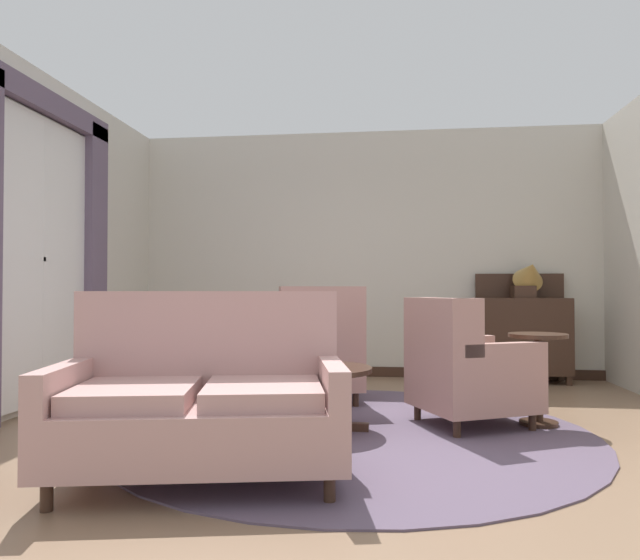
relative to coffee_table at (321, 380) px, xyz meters
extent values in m
plane|color=#896B51|center=(0.22, -0.31, -0.38)|extent=(8.84, 8.84, 0.00)
cube|color=beige|center=(0.22, 2.85, 1.13)|extent=(5.83, 0.08, 3.02)
cube|color=beige|center=(-2.61, 0.64, 1.13)|extent=(0.08, 4.42, 3.02)
cube|color=#382319|center=(0.22, 2.79, -0.32)|extent=(5.67, 0.03, 0.12)
cylinder|color=#5B4C60|center=(0.22, -0.01, -0.37)|extent=(3.53, 3.53, 0.01)
cube|color=silver|center=(-2.55, 0.48, 0.95)|extent=(0.03, 1.29, 2.45)
cube|color=white|center=(-2.53, 0.48, 0.95)|extent=(0.02, 1.37, 2.53)
cube|color=white|center=(-2.53, 0.48, 0.95)|extent=(0.02, 0.04, 2.45)
cube|color=white|center=(-2.53, 0.48, 0.95)|extent=(0.02, 1.29, 0.04)
cube|color=#605166|center=(-2.49, 1.30, 1.00)|extent=(0.10, 0.32, 2.75)
cube|color=#605166|center=(-2.49, 0.48, 2.34)|extent=(0.10, 1.97, 0.20)
cylinder|color=#382319|center=(0.00, 0.00, 0.08)|extent=(0.77, 0.77, 0.04)
cylinder|color=#382319|center=(0.00, 0.00, -0.13)|extent=(0.10, 0.10, 0.40)
cube|color=#382319|center=(0.22, -0.01, -0.34)|extent=(0.28, 0.07, 0.07)
cube|color=#382319|center=(-0.09, 0.20, -0.34)|extent=(0.17, 0.28, 0.07)
cube|color=#382319|center=(-0.12, -0.18, -0.34)|extent=(0.21, 0.27, 0.07)
cylinder|color=#384C93|center=(-0.05, 0.02, 0.11)|extent=(0.10, 0.10, 0.02)
ellipsoid|color=#384C93|center=(-0.05, 0.02, 0.25)|extent=(0.18, 0.18, 0.24)
cylinder|color=#384C93|center=(-0.05, 0.02, 0.42)|extent=(0.08, 0.08, 0.10)
torus|color=#384C93|center=(-0.05, 0.02, 0.46)|extent=(0.13, 0.13, 0.02)
cube|color=tan|center=(-0.51, -1.23, -0.09)|extent=(1.68, 1.13, 0.30)
cube|color=tan|center=(-0.58, -0.89, 0.37)|extent=(1.55, 0.43, 0.60)
cube|color=tan|center=(-0.84, -1.34, 0.12)|extent=(0.73, 0.76, 0.10)
cube|color=tan|center=(-0.17, -1.21, 0.12)|extent=(0.73, 0.76, 0.10)
cube|color=tan|center=(-1.21, -1.42, 0.17)|extent=(0.25, 0.76, 0.21)
cube|color=tan|center=(0.20, -1.15, 0.17)|extent=(0.25, 0.76, 0.21)
cylinder|color=#382319|center=(-1.11, -1.70, -0.31)|extent=(0.06, 0.06, 0.14)
cylinder|color=#382319|center=(0.22, -1.45, -0.31)|extent=(0.06, 0.06, 0.14)
cylinder|color=#382319|center=(-1.24, -1.02, -0.31)|extent=(0.06, 0.06, 0.14)
cylinder|color=#382319|center=(0.08, -0.77, -0.31)|extent=(0.06, 0.06, 0.14)
cube|color=tan|center=(-0.18, 1.18, -0.10)|extent=(0.98, 1.09, 0.27)
cube|color=tan|center=(-0.07, 0.81, 0.37)|extent=(0.77, 0.34, 0.68)
cube|color=tan|center=(0.22, 0.98, 0.45)|extent=(0.15, 0.22, 0.52)
cube|color=tan|center=(-0.42, 0.81, 0.45)|extent=(0.15, 0.22, 0.52)
cube|color=tan|center=(0.13, 1.32, 0.13)|extent=(0.32, 0.81, 0.21)
cube|color=tan|center=(-0.51, 1.14, 0.13)|extent=(0.32, 0.81, 0.21)
cylinder|color=#382319|center=(0.01, 1.63, -0.31)|extent=(0.06, 0.06, 0.14)
cylinder|color=#382319|center=(-0.57, 1.47, -0.31)|extent=(0.06, 0.06, 0.14)
cylinder|color=#382319|center=(0.21, 0.90, -0.31)|extent=(0.06, 0.06, 0.14)
cylinder|color=#382319|center=(-0.36, 0.74, -0.31)|extent=(0.06, 0.06, 0.14)
cube|color=tan|center=(1.15, 0.30, -0.09)|extent=(1.04, 1.01, 0.30)
cube|color=tan|center=(0.85, 0.16, 0.34)|extent=(0.44, 0.73, 0.55)
cube|color=tan|center=(1.07, -0.10, 0.41)|extent=(0.22, 0.18, 0.42)
cube|color=tan|center=(0.80, 0.48, 0.41)|extent=(0.22, 0.18, 0.42)
cube|color=tan|center=(1.33, 0.03, 0.18)|extent=(0.68, 0.39, 0.23)
cube|color=tan|center=(1.06, 0.61, 0.18)|extent=(0.68, 0.39, 0.23)
cylinder|color=#382319|center=(1.57, 0.17, -0.31)|extent=(0.06, 0.06, 0.14)
cylinder|color=#382319|center=(1.32, 0.70, -0.31)|extent=(0.06, 0.06, 0.14)
cylinder|color=#382319|center=(0.98, -0.10, -0.31)|extent=(0.06, 0.06, 0.14)
cylinder|color=#382319|center=(0.74, 0.42, -0.31)|extent=(0.06, 0.06, 0.14)
cylinder|color=#382319|center=(1.66, 0.35, 0.32)|extent=(0.45, 0.45, 0.03)
cylinder|color=#382319|center=(1.66, 0.35, -0.03)|extent=(0.07, 0.07, 0.69)
cylinder|color=#382319|center=(1.66, 0.35, -0.36)|extent=(0.29, 0.29, 0.04)
cube|color=#382319|center=(2.04, 2.55, 0.16)|extent=(1.01, 0.42, 0.87)
cube|color=#382319|center=(2.04, 2.74, 0.73)|extent=(1.01, 0.04, 0.29)
cube|color=#382319|center=(1.58, 2.39, -0.33)|extent=(0.06, 0.06, 0.10)
cube|color=#382319|center=(2.49, 2.39, -0.33)|extent=(0.06, 0.06, 0.10)
cube|color=#382319|center=(1.58, 2.71, -0.33)|extent=(0.06, 0.06, 0.10)
cube|color=#382319|center=(2.49, 2.71, -0.33)|extent=(0.06, 0.06, 0.10)
cube|color=#382319|center=(2.04, 2.53, 0.66)|extent=(0.24, 0.24, 0.14)
cone|color=#B28942|center=(2.10, 2.45, 0.88)|extent=(0.33, 0.44, 0.45)
camera|label=1|loc=(0.51, -4.27, 0.67)|focal=32.25mm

